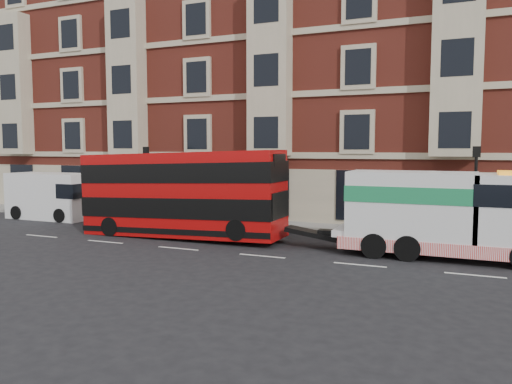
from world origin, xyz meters
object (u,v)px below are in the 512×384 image
Objects in this scene: box_van at (51,196)px; tow_truck at (441,213)px; double_decker_bus at (181,193)px; pedestrian at (46,198)px.

tow_truck is at bearing -6.12° from box_van.
double_decker_bus is 13.53m from pedestrian.
double_decker_bus is 12.06m from tow_truck.
box_van is at bearing 173.69° from tow_truck.
tow_truck reaches higher than box_van.
double_decker_bus is 5.48× the size of pedestrian.
box_van reaches higher than pedestrian.
double_decker_bus is at bearing 180.00° from tow_truck.
double_decker_bus reaches higher than pedestrian.
pedestrian is at bearing 162.99° from double_decker_bus.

